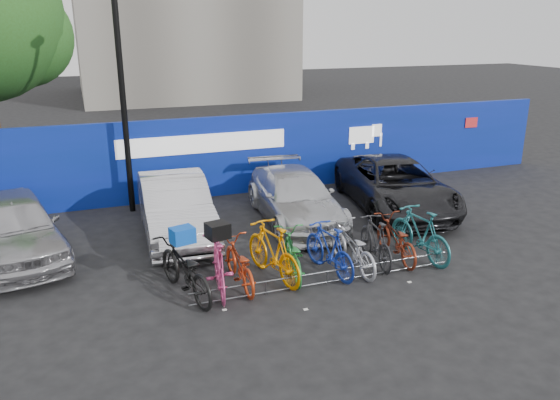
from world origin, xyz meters
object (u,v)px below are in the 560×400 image
bike_0 (184,270)px  car_1 (175,207)px  bike_rack (327,277)px  car_3 (395,185)px  lamppost (122,92)px  bike_5 (329,249)px  bike_8 (396,239)px  car_2 (295,197)px  bike_3 (273,251)px  bike_2 (239,264)px  bike_1 (219,265)px  bike_4 (292,254)px  bike_7 (376,241)px  bike_6 (352,248)px  car_0 (14,227)px  bike_9 (420,234)px

bike_0 → car_1: bearing=-111.7°
bike_rack → car_3: car_3 is taller
lamppost → bike_5: lamppost is taller
car_3 → bike_8: car_3 is taller
car_2 → bike_0: 4.75m
bike_3 → bike_5: 1.19m
bike_5 → bike_2: bearing=-11.2°
bike_1 → bike_2: 0.45m
bike_4 → bike_8: bike_8 is taller
bike_4 → bike_7: size_ratio=1.04×
bike_2 → bike_6: bike_6 is taller
car_0 → bike_3: car_0 is taller
bike_9 → car_0: bearing=-27.2°
bike_2 → bike_8: 3.60m
bike_5 → bike_6: size_ratio=0.96×
bike_6 → bike_5: bearing=-1.6°
bike_rack → bike_5: bearing=62.0°
car_2 → bike_6: (0.02, -3.22, -0.17)m
lamppost → car_0: bearing=-138.2°
car_3 → bike_2: car_3 is taller
bike_4 → bike_9: 2.97m
car_1 → car_3: bearing=1.6°
car_2 → bike_0: (-3.52, -3.19, -0.11)m
bike_5 → bike_9: bearing=171.7°
bike_0 → bike_7: bearing=166.1°
car_1 → car_2: (3.12, -0.06, -0.08)m
lamppost → bike_8: bearing=-46.4°
bike_6 → bike_9: bearing=178.0°
bike_4 → bike_9: bearing=-171.6°
bike_0 → bike_3: size_ratio=1.06×
car_1 → bike_4: car_1 is taller
car_1 → bike_2: 3.27m
car_1 → bike_8: 5.31m
car_2 → bike_1: 4.32m
lamppost → car_0: size_ratio=1.42×
bike_7 → car_0: bearing=-15.2°
lamppost → car_3: 7.79m
bike_2 → bike_8: size_ratio=0.99×
car_2 → bike_0: bearing=-133.3°
bike_9 → bike_3: bearing=-9.7°
bike_2 → bike_6: bearing=176.9°
bike_rack → bike_2: (-1.67, 0.55, 0.31)m
bike_0 → bike_4: bike_0 is taller
car_0 → bike_9: size_ratio=2.21×
car_1 → bike_4: bearing=-56.8°
car_3 → bike_6: (-2.98, -3.18, -0.21)m
car_3 → bike_5: car_3 is taller
bike_1 → car_1: bearing=-77.2°
bike_1 → bike_8: bike_1 is taller
car_2 → bike_7: bearing=-73.9°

